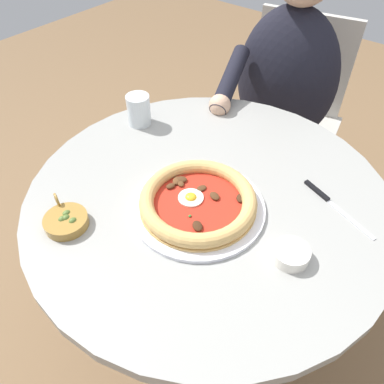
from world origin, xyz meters
name	(u,v)px	position (x,y,z in m)	size (l,w,h in m)	color
ground_plane	(203,327)	(0.00, 0.00, -0.01)	(6.00, 6.00, 0.02)	brown
dining_table	(207,232)	(0.00, 0.00, 0.57)	(0.91, 0.91, 0.72)	#999993
pizza_on_plate	(198,202)	(0.06, 0.01, 0.74)	(0.32, 0.32, 0.05)	white
water_glass	(139,111)	(-0.11, -0.35, 0.76)	(0.07, 0.07, 0.09)	silver
steak_knife	(328,200)	(-0.16, 0.24, 0.72)	(0.08, 0.21, 0.01)	silver
ramekin_capers	(291,254)	(0.05, 0.25, 0.74)	(0.08, 0.08, 0.03)	white
olive_pan	(66,221)	(0.29, -0.19, 0.73)	(0.10, 0.12, 0.05)	olive
diner_person	(277,127)	(-0.65, -0.14, 0.51)	(0.54, 0.40, 1.15)	#282833
cafe_chair_diner	(288,106)	(-0.79, -0.17, 0.52)	(0.52, 0.52, 0.87)	beige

